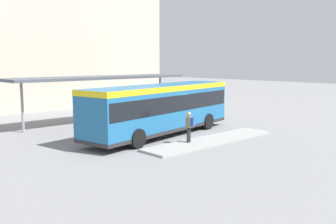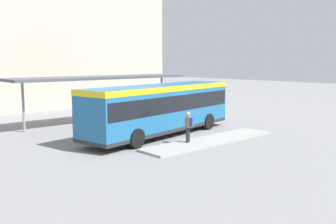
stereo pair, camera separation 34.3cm
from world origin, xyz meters
name	(u,v)px [view 1 (the left image)]	position (x,y,z in m)	size (l,w,h in m)	color
ground_plane	(161,135)	(0.00, 0.00, 0.00)	(120.00, 120.00, 0.00)	gray
curb_island	(211,140)	(0.82, -3.17, 0.06)	(8.83, 1.80, 0.12)	#9E9E99
city_bus	(161,106)	(0.01, 0.00, 1.75)	(11.25, 4.28, 2.99)	#1E6093
pedestrian_waiting	(190,125)	(-0.60, -2.89, 1.05)	(0.48, 0.51, 1.62)	#232328
bicycle_white	(214,109)	(9.77, 4.11, 0.33)	(0.48, 1.51, 0.66)	black
bicycle_red	(205,108)	(9.57, 4.91, 0.37)	(0.48, 1.69, 0.73)	black
station_shelter	(100,78)	(0.01, 6.45, 3.19)	(13.34, 3.05, 3.32)	#4C515B
station_building	(34,29)	(1.93, 21.51, 7.66)	(22.46, 13.27, 15.33)	#BCB29E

